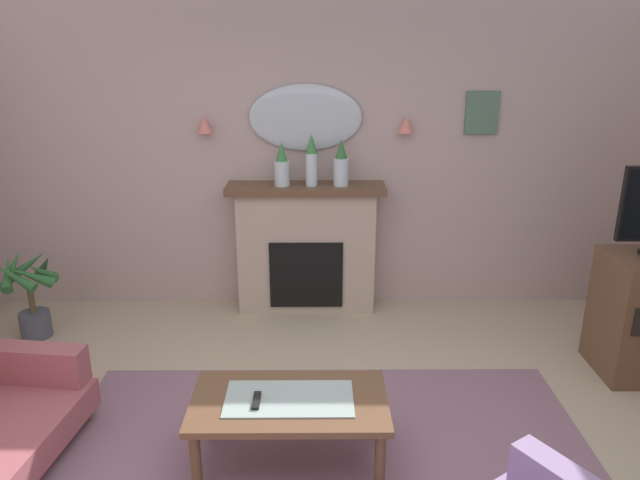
% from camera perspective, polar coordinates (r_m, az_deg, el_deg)
% --- Properties ---
extents(wall_back, '(6.94, 0.10, 2.82)m').
position_cam_1_polar(wall_back, '(5.27, 0.16, 8.54)').
color(wall_back, '#B29993').
rests_on(wall_back, ground).
extents(fireplace, '(1.36, 0.36, 1.16)m').
position_cam_1_polar(fireplace, '(5.27, -1.33, -0.92)').
color(fireplace, tan).
rests_on(fireplace, ground).
extents(mantel_vase_right, '(0.13, 0.13, 0.37)m').
position_cam_1_polar(mantel_vase_right, '(5.05, -3.69, 7.04)').
color(mantel_vase_right, silver).
rests_on(mantel_vase_right, fireplace).
extents(mantel_vase_left, '(0.10, 0.10, 0.44)m').
position_cam_1_polar(mantel_vase_left, '(5.03, -0.83, 7.68)').
color(mantel_vase_left, silver).
rests_on(mantel_vase_left, fireplace).
extents(mantel_vase_centre, '(0.13, 0.13, 0.39)m').
position_cam_1_polar(mantel_vase_centre, '(5.04, 2.04, 7.18)').
color(mantel_vase_centre, silver).
rests_on(mantel_vase_centre, fireplace).
extents(wall_mirror, '(0.96, 0.06, 0.56)m').
position_cam_1_polar(wall_mirror, '(5.14, -1.40, 11.66)').
color(wall_mirror, '#B2BCC6').
extents(wall_sconce_left, '(0.14, 0.14, 0.14)m').
position_cam_1_polar(wall_sconce_left, '(5.19, -11.01, 10.83)').
color(wall_sconce_left, '#D17066').
extents(wall_sconce_right, '(0.14, 0.14, 0.14)m').
position_cam_1_polar(wall_sconce_right, '(5.16, 8.26, 10.93)').
color(wall_sconce_right, '#D17066').
extents(framed_picture, '(0.28, 0.03, 0.36)m').
position_cam_1_polar(framed_picture, '(5.34, 15.27, 11.71)').
color(framed_picture, '#4C6B56').
extents(coffee_table, '(1.10, 0.60, 0.45)m').
position_cam_1_polar(coffee_table, '(3.46, -2.96, -15.78)').
color(coffee_table, brown).
rests_on(coffee_table, ground).
extents(tv_remote, '(0.04, 0.16, 0.02)m').
position_cam_1_polar(tv_remote, '(3.41, -6.12, -15.12)').
color(tv_remote, black).
rests_on(tv_remote, coffee_table).
extents(potted_plant_small_fern, '(0.48, 0.49, 0.74)m').
position_cam_1_polar(potted_plant_small_fern, '(5.37, -26.11, -4.54)').
color(potted_plant_small_fern, '#474C56').
rests_on(potted_plant_small_fern, ground).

